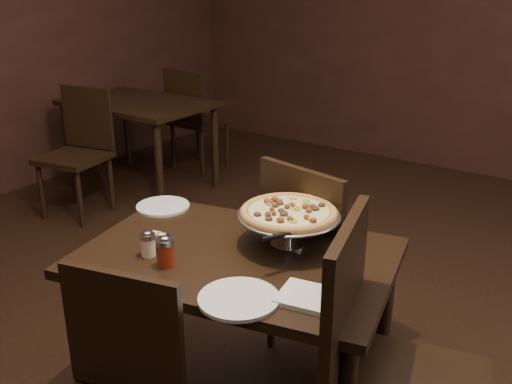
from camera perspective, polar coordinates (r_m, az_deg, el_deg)
The scene contains 15 objects.
room at distance 1.94m, azimuth 0.76°, elevation 13.56°, with size 6.04×7.04×2.84m.
dining_table at distance 2.13m, azimuth -1.89°, elevation -8.33°, with size 1.25×0.97×0.70m.
background_table at distance 4.70m, azimuth -11.64°, elevation 7.78°, with size 1.15×0.76×0.72m.
pizza_stand at distance 2.10m, azimuth 3.29°, elevation -2.08°, with size 0.39×0.39×0.16m.
parmesan_shaker at distance 2.09m, azimuth -10.75°, elevation -5.14°, with size 0.06×0.06×0.10m.
pepper_flake_shaker at distance 2.01m, azimuth -9.06°, elevation -5.90°, with size 0.06×0.06×0.11m.
packet_caddy at distance 2.13m, azimuth -9.67°, elevation -4.99°, with size 0.08×0.08×0.07m.
napkin_stack at distance 1.82m, azimuth 4.90°, elevation -10.34°, with size 0.16×0.16×0.02m, color silver.
plate_left at distance 2.52m, azimuth -9.29°, elevation -1.42°, with size 0.23×0.23×0.01m, color silver.
plate_near at distance 1.80m, azimuth -1.74°, elevation -10.63°, with size 0.26×0.26×0.01m, color silver.
serving_spatula at distance 1.92m, azimuth 2.07°, elevation -4.51°, with size 0.14×0.14×0.02m.
chair_far at distance 2.50m, azimuth 6.21°, elevation -6.28°, with size 0.51×0.51×0.94m.
chair_side at distance 1.83m, azimuth 12.65°, elevation -16.71°, with size 0.57×0.57×1.00m.
bg_chair_far at distance 5.07m, azimuth -6.25°, elevation 7.58°, with size 0.43×0.43×0.91m.
bg_chair_near at distance 4.29m, azimuth -17.25°, elevation 4.33°, with size 0.50×0.50×0.91m.
Camera 1 is at (1.14, -1.56, 1.65)m, focal length 40.00 mm.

